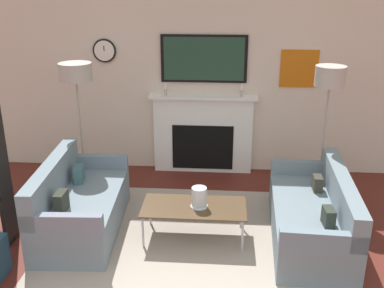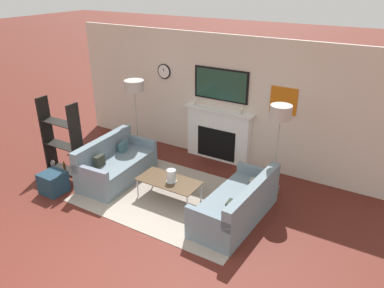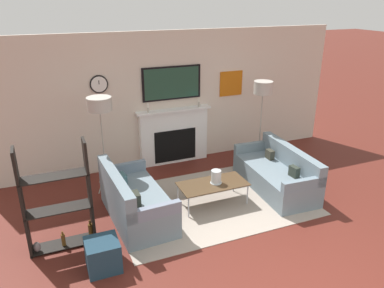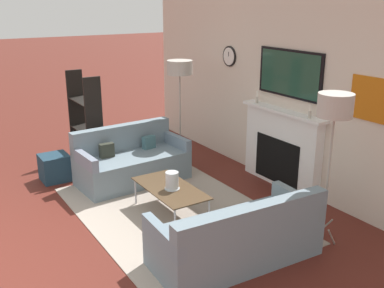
{
  "view_description": "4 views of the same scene",
  "coord_description": "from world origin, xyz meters",
  "px_view_note": "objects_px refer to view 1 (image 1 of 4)",
  "views": [
    {
      "loc": [
        0.31,
        -1.59,
        2.75
      ],
      "look_at": [
        -0.04,
        3.09,
        1.02
      ],
      "focal_mm": 42.0,
      "sensor_mm": 36.0,
      "label": 1
    },
    {
      "loc": [
        3.36,
        -1.98,
        3.78
      ],
      "look_at": [
        0.22,
        3.24,
        0.99
      ],
      "focal_mm": 35.0,
      "sensor_mm": 36.0,
      "label": 2
    },
    {
      "loc": [
        -2.44,
        -2.19,
        3.3
      ],
      "look_at": [
        -0.12,
        3.42,
        0.89
      ],
      "focal_mm": 35.0,
      "sensor_mm": 36.0,
      "label": 3
    },
    {
      "loc": [
        4.63,
        0.21,
        2.69
      ],
      "look_at": [
        0.08,
        3.09,
        0.95
      ],
      "focal_mm": 42.0,
      "sensor_mm": 36.0,
      "label": 4
    }
  ],
  "objects_px": {
    "floor_lamp_left": "(76,74)",
    "couch_left": "(79,206)",
    "floor_lamp_right": "(330,79)",
    "coffee_table": "(194,208)",
    "couch_right": "(314,217)",
    "hurricane_candle": "(199,198)"
  },
  "relations": [
    {
      "from": "couch_left",
      "to": "hurricane_candle",
      "type": "distance_m",
      "value": 1.4
    },
    {
      "from": "couch_right",
      "to": "floor_lamp_left",
      "type": "relative_size",
      "value": 1.04
    },
    {
      "from": "couch_right",
      "to": "floor_lamp_right",
      "type": "height_order",
      "value": "floor_lamp_right"
    },
    {
      "from": "floor_lamp_left",
      "to": "floor_lamp_right",
      "type": "height_order",
      "value": "floor_lamp_right"
    },
    {
      "from": "couch_right",
      "to": "floor_lamp_left",
      "type": "height_order",
      "value": "floor_lamp_left"
    },
    {
      "from": "hurricane_candle",
      "to": "floor_lamp_right",
      "type": "xyz_separation_m",
      "value": [
        1.52,
        1.1,
        1.12
      ]
    },
    {
      "from": "floor_lamp_left",
      "to": "couch_left",
      "type": "bearing_deg",
      "value": -76.2
    },
    {
      "from": "hurricane_candle",
      "to": "couch_left",
      "type": "bearing_deg",
      "value": 177.11
    },
    {
      "from": "couch_left",
      "to": "floor_lamp_right",
      "type": "bearing_deg",
      "value": 19.52
    },
    {
      "from": "coffee_table",
      "to": "couch_right",
      "type": "bearing_deg",
      "value": 2.95
    },
    {
      "from": "couch_left",
      "to": "floor_lamp_left",
      "type": "distance_m",
      "value": 1.69
    },
    {
      "from": "couch_right",
      "to": "floor_lamp_left",
      "type": "bearing_deg",
      "value": 160.48
    },
    {
      "from": "coffee_table",
      "to": "floor_lamp_left",
      "type": "bearing_deg",
      "value": 145.2
    },
    {
      "from": "floor_lamp_right",
      "to": "couch_right",
      "type": "bearing_deg",
      "value": -103.92
    },
    {
      "from": "coffee_table",
      "to": "hurricane_candle",
      "type": "xyz_separation_m",
      "value": [
        0.06,
        -0.0,
        0.12
      ]
    },
    {
      "from": "coffee_table",
      "to": "floor_lamp_right",
      "type": "bearing_deg",
      "value": 34.79
    },
    {
      "from": "coffee_table",
      "to": "floor_lamp_right",
      "type": "xyz_separation_m",
      "value": [
        1.58,
        1.1,
        1.24
      ]
    },
    {
      "from": "coffee_table",
      "to": "floor_lamp_left",
      "type": "xyz_separation_m",
      "value": [
        -1.58,
        1.1,
        1.25
      ]
    },
    {
      "from": "couch_left",
      "to": "floor_lamp_left",
      "type": "relative_size",
      "value": 0.95
    },
    {
      "from": "hurricane_candle",
      "to": "floor_lamp_left",
      "type": "relative_size",
      "value": 0.13
    },
    {
      "from": "couch_left",
      "to": "floor_lamp_right",
      "type": "xyz_separation_m",
      "value": [
        2.9,
        1.03,
        1.31
      ]
    },
    {
      "from": "couch_left",
      "to": "coffee_table",
      "type": "relative_size",
      "value": 1.46
    }
  ]
}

